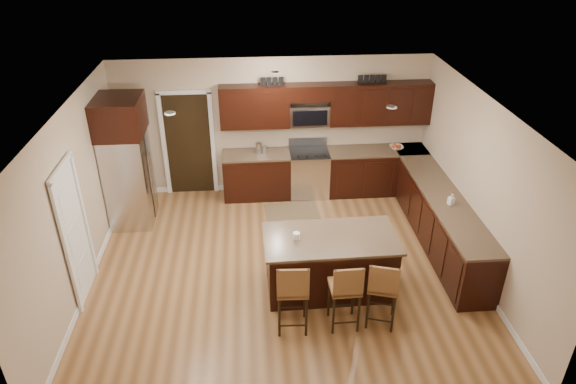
{
  "coord_description": "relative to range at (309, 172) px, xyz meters",
  "views": [
    {
      "loc": [
        -0.45,
        -6.56,
        5.07
      ],
      "look_at": [
        0.1,
        0.4,
        1.19
      ],
      "focal_mm": 32.0,
      "sensor_mm": 36.0,
      "label": 1
    }
  ],
  "objects": [
    {
      "name": "stool_right",
      "position": [
        0.55,
        -3.79,
        0.19
      ],
      "size": [
        0.5,
        0.5,
        1.06
      ],
      "rotation": [
        0.0,
        0.0,
        -0.3
      ],
      "color": "brown",
      "rests_on": "floor"
    },
    {
      "name": "microwave",
      "position": [
        0.0,
        0.15,
        1.15
      ],
      "size": [
        0.76,
        0.31,
        0.4
      ],
      "primitive_type": "cube",
      "color": "silver",
      "rests_on": "upper_cabinets"
    },
    {
      "name": "upper_cabinets",
      "position": [
        0.36,
        0.13,
        1.37
      ],
      "size": [
        4.0,
        0.33,
        0.8
      ],
      "color": "black",
      "rests_on": "wall_back"
    },
    {
      "name": "floor",
      "position": [
        -0.68,
        -2.45,
        -0.47
      ],
      "size": [
        6.0,
        6.0,
        0.0
      ],
      "primitive_type": "plane",
      "color": "olive",
      "rests_on": "ground"
    },
    {
      "name": "doorway",
      "position": [
        -2.33,
        0.28,
        0.56
      ],
      "size": [
        0.85,
        0.03,
        2.06
      ],
      "primitive_type": "cube",
      "color": "black",
      "rests_on": "floor"
    },
    {
      "name": "floor_mat",
      "position": [
        -0.4,
        -0.68,
        -0.47
      ],
      "size": [
        1.04,
        0.73,
        0.01
      ],
      "primitive_type": "cube",
      "rotation": [
        0.0,
        0.0,
        0.06
      ],
      "color": "brown",
      "rests_on": "floor"
    },
    {
      "name": "pantry_door",
      "position": [
        -3.66,
        -2.75,
        0.55
      ],
      "size": [
        0.03,
        0.8,
        2.04
      ],
      "primitive_type": "cube",
      "color": "white",
      "rests_on": "floor"
    },
    {
      "name": "refrigerator",
      "position": [
        -3.3,
        -0.75,
        0.74
      ],
      "size": [
        0.79,
        0.92,
        2.35
      ],
      "color": "silver",
      "rests_on": "floor"
    },
    {
      "name": "ceiling",
      "position": [
        -0.68,
        -2.45,
        2.23
      ],
      "size": [
        6.0,
        6.0,
        0.0
      ],
      "primitive_type": "plane",
      "rotation": [
        3.14,
        0.0,
        0.0
      ],
      "color": "silver",
      "rests_on": "wall_back"
    },
    {
      "name": "wall_left",
      "position": [
        -3.68,
        -2.45,
        0.88
      ],
      "size": [
        0.0,
        5.5,
        5.5
      ],
      "primitive_type": "plane",
      "rotation": [
        1.57,
        0.0,
        1.57
      ],
      "color": "tan",
      "rests_on": "floor"
    },
    {
      "name": "base_cabinets",
      "position": [
        1.22,
        -1.01,
        -0.01
      ],
      "size": [
        4.02,
        3.96,
        0.92
      ],
      "color": "black",
      "rests_on": "floor"
    },
    {
      "name": "canister_tall",
      "position": [
        -0.97,
        -0.0,
        0.56
      ],
      "size": [
        0.12,
        0.12,
        0.22
      ],
      "primitive_type": "cylinder",
      "color": "silver",
      "rests_on": "base_cabinets"
    },
    {
      "name": "soap_bottle",
      "position": [
        2.02,
        -2.17,
        0.54
      ],
      "size": [
        0.11,
        0.11,
        0.19
      ],
      "primitive_type": "imported",
      "rotation": [
        0.0,
        0.0,
        0.4
      ],
      "color": "#B2B2B2",
      "rests_on": "base_cabinets"
    },
    {
      "name": "wall_back",
      "position": [
        -0.68,
        0.3,
        0.88
      ],
      "size": [
        6.0,
        0.0,
        6.0
      ],
      "primitive_type": "plane",
      "rotation": [
        1.57,
        0.0,
        0.0
      ],
      "color": "tan",
      "rests_on": "floor"
    },
    {
      "name": "stool_mid",
      "position": [
        0.05,
        -3.8,
        0.2
      ],
      "size": [
        0.41,
        0.41,
        1.07
      ],
      "rotation": [
        0.0,
        0.0,
        0.03
      ],
      "color": "brown",
      "rests_on": "floor"
    },
    {
      "name": "wall_right",
      "position": [
        2.32,
        -2.45,
        0.88
      ],
      "size": [
        0.0,
        5.5,
        5.5
      ],
      "primitive_type": "plane",
      "rotation": [
        1.57,
        0.0,
        -1.57
      ],
      "color": "tan",
      "rests_on": "floor"
    },
    {
      "name": "canister_short",
      "position": [
        -0.86,
        -0.0,
        0.52
      ],
      "size": [
        0.11,
        0.11,
        0.15
      ],
      "primitive_type": "cylinder",
      "color": "silver",
      "rests_on": "base_cabinets"
    },
    {
      "name": "fruit_bowl",
      "position": [
        1.72,
        -0.0,
        0.48
      ],
      "size": [
        0.28,
        0.28,
        0.07
      ],
      "primitive_type": "imported",
      "rotation": [
        0.0,
        0.0,
        -0.04
      ],
      "color": "silver",
      "rests_on": "base_cabinets"
    },
    {
      "name": "island",
      "position": [
        -0.03,
        -2.95,
        -0.04
      ],
      "size": [
        1.96,
        1.05,
        0.92
      ],
      "rotation": [
        0.0,
        0.0,
        0.02
      ],
      "color": "black",
      "rests_on": "floor"
    },
    {
      "name": "letter_decor",
      "position": [
        0.22,
        0.13,
        1.82
      ],
      "size": [
        2.2,
        0.03,
        0.15
      ],
      "primitive_type": null,
      "color": "black",
      "rests_on": "upper_cabinets"
    },
    {
      "name": "range",
      "position": [
        0.0,
        0.0,
        0.0
      ],
      "size": [
        0.76,
        0.64,
        1.11
      ],
      "color": "silver",
      "rests_on": "floor"
    },
    {
      "name": "stool_left",
      "position": [
        -0.65,
        -3.8,
        0.23
      ],
      "size": [
        0.44,
        0.44,
        1.12
      ],
      "rotation": [
        0.0,
        0.0,
        -0.05
      ],
      "color": "brown",
      "rests_on": "floor"
    },
    {
      "name": "island_jar",
      "position": [
        -0.53,
        -2.95,
        0.5
      ],
      "size": [
        0.1,
        0.1,
        0.1
      ],
      "primitive_type": "cylinder",
      "color": "white",
      "rests_on": "island"
    }
  ]
}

